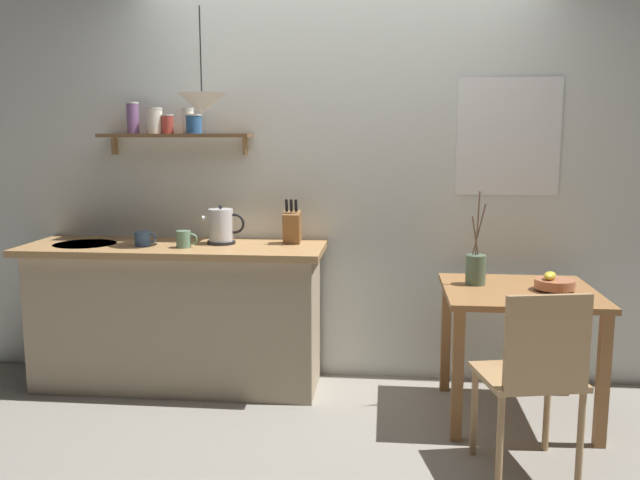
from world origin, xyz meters
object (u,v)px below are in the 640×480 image
at_px(coffee_mug_by_sink, 143,239).
at_px(pendant_lamp, 202,103).
at_px(dining_table, 519,311).
at_px(fruit_bowl, 554,283).
at_px(coffee_mug_spare, 184,239).
at_px(electric_kettle, 221,227).
at_px(dining_chair_near, 535,371).
at_px(twig_vase, 476,269).
at_px(knife_block, 292,226).

xyz_separation_m(coffee_mug_by_sink, pendant_lamp, (0.37, 0.04, 0.80)).
xyz_separation_m(dining_table, fruit_bowl, (0.18, -0.02, 0.16)).
relative_size(dining_table, coffee_mug_spare, 6.36).
distance_m(electric_kettle, coffee_mug_by_sink, 0.47).
relative_size(dining_table, dining_chair_near, 0.92).
xyz_separation_m(dining_chair_near, coffee_mug_spare, (-1.87, 0.85, 0.44)).
relative_size(fruit_bowl, electric_kettle, 0.82).
bearing_deg(coffee_mug_by_sink, fruit_bowl, -5.14).
xyz_separation_m(fruit_bowl, coffee_mug_spare, (-2.10, 0.17, 0.18)).
distance_m(dining_chair_near, electric_kettle, 2.02).
height_order(twig_vase, coffee_mug_by_sink, twig_vase).
relative_size(fruit_bowl, knife_block, 0.77).
xyz_separation_m(dining_table, coffee_mug_spare, (-1.92, 0.16, 0.35)).
bearing_deg(coffee_mug_by_sink, dining_table, -5.12).
bearing_deg(knife_block, dining_table, -15.78).
xyz_separation_m(fruit_bowl, knife_block, (-1.48, 0.39, 0.24)).
relative_size(twig_vase, pendant_lamp, 0.87).
bearing_deg(coffee_mug_by_sink, knife_block, 11.08).
xyz_separation_m(fruit_bowl, coffee_mug_by_sink, (-2.37, 0.21, 0.18)).
height_order(twig_vase, knife_block, twig_vase).
bearing_deg(dining_table, coffee_mug_by_sink, 174.88).
distance_m(dining_chair_near, twig_vase, 0.86).
bearing_deg(dining_table, coffee_mug_spare, 175.39).
distance_m(fruit_bowl, pendant_lamp, 2.24).
distance_m(twig_vase, electric_kettle, 1.54).
bearing_deg(twig_vase, pendant_lamp, 174.84).
bearing_deg(coffee_mug_spare, dining_table, -4.61).
relative_size(dining_chair_near, knife_block, 3.20).
height_order(knife_block, coffee_mug_by_sink, knife_block).
distance_m(dining_chair_near, coffee_mug_spare, 2.10).
relative_size(dining_table, electric_kettle, 3.13).
bearing_deg(fruit_bowl, coffee_mug_spare, 175.32).
relative_size(dining_table, twig_vase, 1.55).
relative_size(fruit_bowl, coffee_mug_by_sink, 1.62).
bearing_deg(fruit_bowl, pendant_lamp, 172.67).
distance_m(dining_table, coffee_mug_by_sink, 2.23).
bearing_deg(electric_kettle, dining_table, -10.32).
bearing_deg(dining_table, dining_chair_near, -94.60).
xyz_separation_m(knife_block, coffee_mug_by_sink, (-0.88, -0.17, -0.06)).
height_order(dining_table, fruit_bowl, fruit_bowl).
xyz_separation_m(dining_table, dining_chair_near, (-0.06, -0.69, -0.10)).
xyz_separation_m(fruit_bowl, twig_vase, (-0.40, 0.11, 0.05)).
bearing_deg(fruit_bowl, twig_vase, 164.35).
relative_size(knife_block, pendant_lamp, 0.46).
relative_size(fruit_bowl, twig_vase, 0.40).
distance_m(dining_chair_near, coffee_mug_by_sink, 2.35).
bearing_deg(electric_kettle, pendant_lamp, -136.61).
height_order(knife_block, pendant_lamp, pendant_lamp).
xyz_separation_m(dining_chair_near, pendant_lamp, (-1.76, 0.93, 1.24)).
bearing_deg(knife_block, twig_vase, -14.19).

